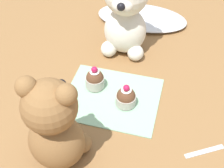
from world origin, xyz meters
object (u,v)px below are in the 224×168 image
teddy_bear_cream (126,14)px  teddy_bear_tan (55,126)px  cupcake_near_cream_bear (95,79)px  cupcake_near_tan_bear (126,97)px  teaspoon (204,151)px

teddy_bear_cream → teddy_bear_tan: size_ratio=1.09×
teddy_bear_tan → cupcake_near_cream_bear: 0.26m
teddy_bear_cream → cupcake_near_tan_bear: bearing=-77.4°
teddy_bear_tan → cupcake_near_tan_bear: bearing=-118.8°
teaspoon → teddy_bear_cream: bearing=98.5°
cupcake_near_tan_bear → teaspoon: cupcake_near_tan_bear is taller
teddy_bear_cream → teaspoon: (0.28, -0.33, -0.14)m
teddy_bear_cream → cupcake_near_tan_bear: size_ratio=4.07×
teddy_bear_cream → cupcake_near_cream_bear: size_ratio=3.85×
cupcake_near_cream_bear → teaspoon: size_ratio=0.71×
cupcake_near_tan_bear → teddy_bear_tan: bearing=-118.4°
cupcake_near_cream_bear → teaspoon: bearing=-23.9°
teddy_bear_cream → cupcake_near_tan_bear: (0.06, -0.23, -0.11)m
teddy_bear_cream → cupcake_near_tan_bear: 0.26m
cupcake_near_tan_bear → cupcake_near_cream_bear: bearing=157.1°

